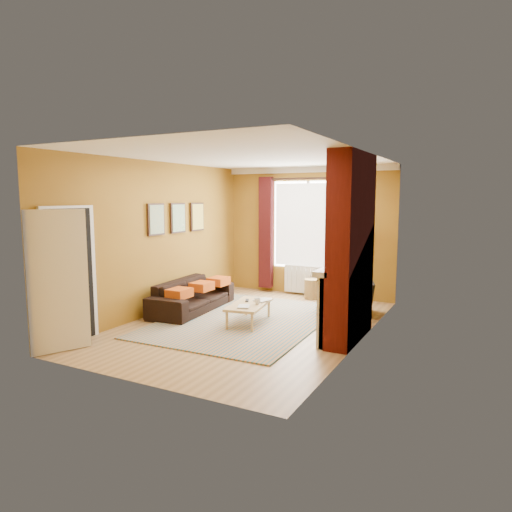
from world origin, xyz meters
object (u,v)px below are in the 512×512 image
object	(u,v)px
sofa	(192,295)
floor_lamp	(365,243)
armchair	(345,297)
wicker_stool	(312,289)
coffee_table	(249,306)

from	to	relation	value
sofa	floor_lamp	distance (m)	3.56
sofa	armchair	size ratio (longest dim) A/B	2.02
armchair	wicker_stool	world-z (taller)	armchair
wicker_stool	armchair	bearing A→B (deg)	-43.67
floor_lamp	sofa	bearing A→B (deg)	-143.43
sofa	floor_lamp	size ratio (longest dim) A/B	1.29
sofa	armchair	world-z (taller)	armchair
coffee_table	wicker_stool	size ratio (longest dim) A/B	2.73
floor_lamp	armchair	bearing A→B (deg)	-96.93
sofa	floor_lamp	world-z (taller)	floor_lamp
armchair	floor_lamp	xyz separation A→B (m)	(0.11, 0.94, 0.91)
sofa	wicker_stool	distance (m)	2.63
coffee_table	floor_lamp	size ratio (longest dim) A/B	0.73
armchair	wicker_stool	bearing A→B (deg)	-62.39
wicker_stool	floor_lamp	size ratio (longest dim) A/B	0.27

